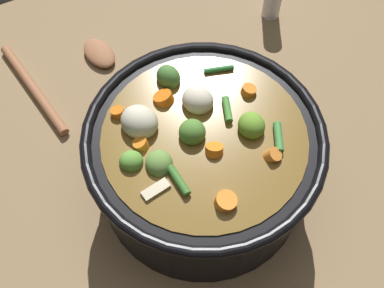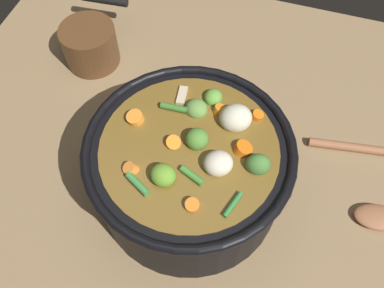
{
  "view_description": "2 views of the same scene",
  "coord_description": "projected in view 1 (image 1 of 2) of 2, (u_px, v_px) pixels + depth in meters",
  "views": [
    {
      "loc": [
        0.27,
        -0.16,
        0.65
      ],
      "look_at": [
        -0.01,
        -0.01,
        0.11
      ],
      "focal_mm": 41.97,
      "sensor_mm": 36.0,
      "label": 1
    },
    {
      "loc": [
        -0.1,
        0.31,
        0.69
      ],
      "look_at": [
        -0.0,
        -0.01,
        0.14
      ],
      "focal_mm": 39.37,
      "sensor_mm": 36.0,
      "label": 2
    }
  ],
  "objects": [
    {
      "name": "wooden_spoon",
      "position": [
        69.0,
        70.0,
        0.82
      ],
      "size": [
        0.23,
        0.19,
        0.02
      ],
      "color": "#9E6341",
      "rests_on": "ground_plane"
    },
    {
      "name": "ground_plane",
      "position": [
        202.0,
        183.0,
        0.72
      ],
      "size": [
        1.1,
        1.1,
        0.0
      ],
      "primitive_type": "plane",
      "color": "#8C704C"
    },
    {
      "name": "cooking_pot",
      "position": [
        203.0,
        159.0,
        0.65
      ],
      "size": [
        0.33,
        0.33,
        0.17
      ],
      "color": "black",
      "rests_on": "ground_plane"
    }
  ]
}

